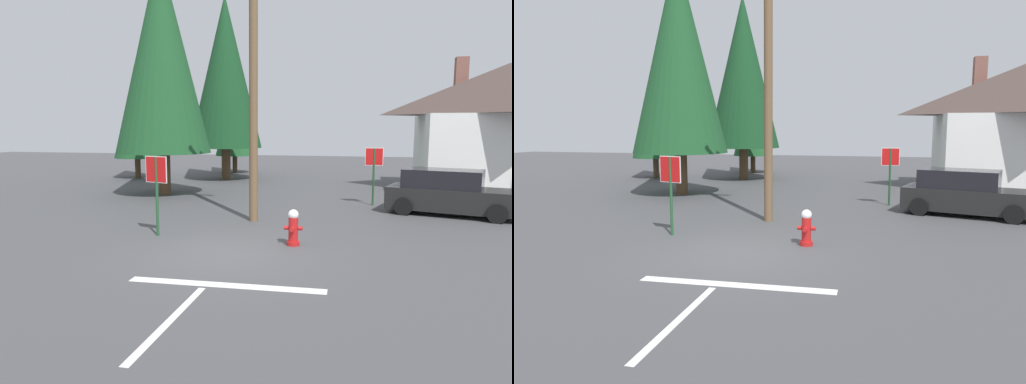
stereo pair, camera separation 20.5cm
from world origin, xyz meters
TOP-DOWN VIEW (x-y plane):
  - ground_plane at (0.00, 0.00)m, footprint 80.00×80.00m
  - lane_stop_bar at (0.70, -2.32)m, footprint 4.00×0.41m
  - lane_center_stripe at (0.32, -4.13)m, footprint 0.15×3.11m
  - stop_sign_near at (-2.42, 1.37)m, footprint 0.73×0.23m
  - fire_hydrant at (1.54, 1.12)m, footprint 0.48×0.41m
  - utility_pole at (-0.22, 4.05)m, footprint 1.60×0.28m
  - stop_sign_far at (3.70, 8.23)m, footprint 0.70×0.08m
  - house at (9.88, 13.73)m, footprint 8.39×7.39m
  - parked_car at (6.30, 6.70)m, footprint 4.68×2.91m
  - pine_tree_tall_left at (-10.19, 15.49)m, footprint 2.74×2.74m
  - pine_tree_mid_left at (-5.63, 9.17)m, footprint 4.30×4.30m
  - pine_tree_short_left at (-4.64, 15.79)m, footprint 4.22×4.22m
  - pine_tree_far_center at (-5.24, 19.93)m, footprint 2.63×2.63m

SIDE VIEW (x-z plane):
  - ground_plane at x=0.00m, z-range -0.10..0.00m
  - lane_stop_bar at x=0.70m, z-range 0.00..0.01m
  - lane_center_stripe at x=0.32m, z-range 0.00..0.01m
  - fire_hydrant at x=1.54m, z-range -0.01..0.95m
  - parked_car at x=6.30m, z-range -0.04..1.57m
  - stop_sign_far at x=3.70m, z-range 0.48..2.77m
  - stop_sign_near at x=-2.42m, z-range 0.49..2.78m
  - house at x=9.88m, z-range -0.12..6.44m
  - pine_tree_far_center at x=-5.24m, z-range 0.58..7.15m
  - pine_tree_tall_left at x=-10.19m, z-range 0.61..7.46m
  - utility_pole at x=-0.22m, z-range 0.18..9.37m
  - pine_tree_short_left at x=-4.64m, z-range 0.93..11.48m
  - pine_tree_mid_left at x=-5.63m, z-range 0.95..11.69m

